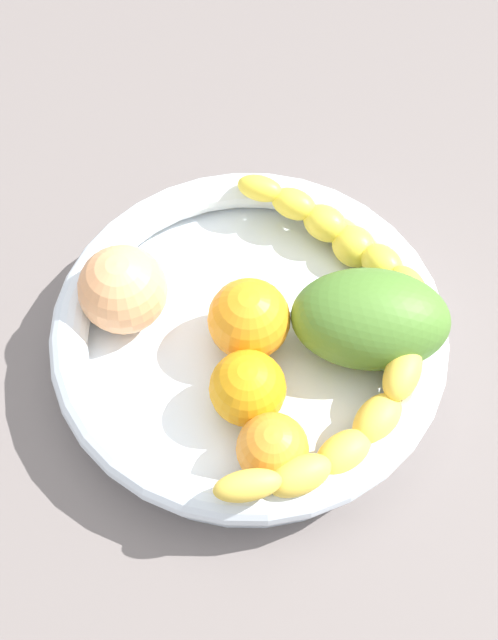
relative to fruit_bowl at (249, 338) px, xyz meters
The scene contains 9 objects.
kitchen_counter 4.27cm from the fruit_bowl, ahead, with size 120.00×120.00×3.00cm, color slate.
fruit_bowl is the anchor object (origin of this frame).
banana_draped_left 11.43cm from the fruit_bowl, 110.81° to the right, with size 21.32×9.57×4.86cm.
banana_draped_right 11.02cm from the fruit_bowl, 19.06° to the right, with size 8.13×20.86×4.52cm.
orange_front 2.84cm from the fruit_bowl, 32.10° to the left, with size 6.21×6.21×6.21cm, color orange.
orange_mid_left 10.41cm from the fruit_bowl, 141.97° to the right, with size 5.07×5.07×5.07cm, color orange.
orange_mid_right 6.06cm from the fruit_bowl, 152.09° to the right, with size 5.56×5.56×5.56cm, color orange.
peach_blush 10.30cm from the fruit_bowl, 104.48° to the left, with size 6.82×6.82×6.82cm, color #F4A66A.
mango_green 9.51cm from the fruit_bowl, 62.54° to the right, with size 11.78×7.81×7.04cm, color #4E7F2E.
Camera 1 is at (-28.21, -15.57, 62.53)cm, focal length 47.58 mm.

